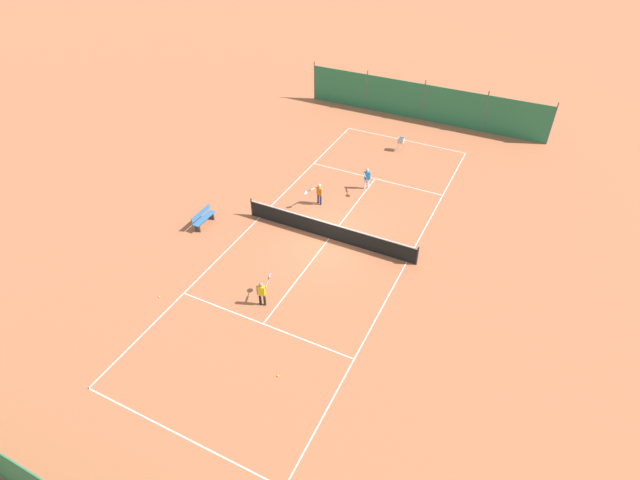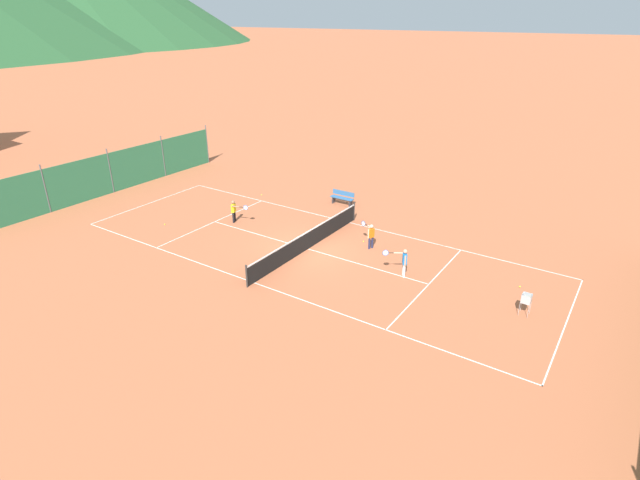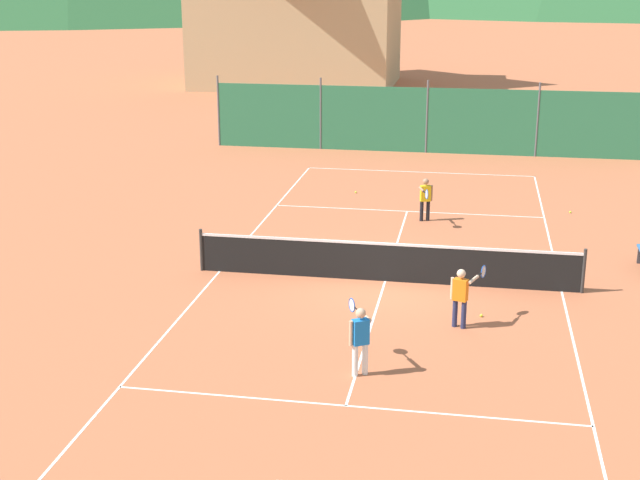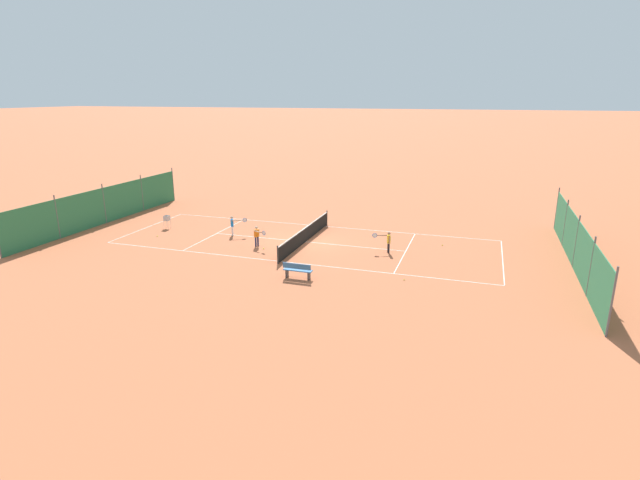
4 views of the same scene
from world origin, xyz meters
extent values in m
plane|color=#B7603D|center=(0.00, 0.00, 0.00)|extent=(600.00, 600.00, 0.00)
cube|color=white|center=(0.00, 11.90, 0.00)|extent=(8.25, 0.05, 0.01)
cube|color=white|center=(0.00, -11.90, 0.00)|extent=(8.25, 0.05, 0.01)
cube|color=white|center=(-4.10, 0.00, 0.00)|extent=(0.05, 23.85, 0.01)
cube|color=white|center=(4.10, 0.00, 0.00)|extent=(0.05, 23.85, 0.01)
cube|color=white|center=(0.00, 6.40, 0.00)|extent=(8.20, 0.05, 0.01)
cube|color=white|center=(0.00, -6.40, 0.00)|extent=(8.20, 0.05, 0.01)
cube|color=white|center=(0.00, 0.00, 0.00)|extent=(0.05, 12.80, 0.01)
cylinder|color=#2D2D2D|center=(-4.55, 0.00, 0.53)|extent=(0.08, 0.08, 1.06)
cylinder|color=#2D2D2D|center=(4.55, 0.00, 0.53)|extent=(0.08, 0.08, 1.06)
cube|color=black|center=(0.00, 0.00, 0.46)|extent=(9.10, 0.02, 0.91)
cube|color=white|center=(0.00, 0.00, 0.93)|extent=(9.10, 0.04, 0.06)
cube|color=#2D754C|center=(0.00, 15.50, 1.30)|extent=(17.20, 0.04, 2.60)
cylinder|color=#59595E|center=(-8.60, 15.50, 1.45)|extent=(0.08, 0.08, 2.90)
cylinder|color=#59595E|center=(-4.30, 15.50, 1.45)|extent=(0.08, 0.08, 2.90)
cylinder|color=#59595E|center=(0.00, 15.50, 1.45)|extent=(0.08, 0.08, 2.90)
cylinder|color=#59595E|center=(4.30, 15.50, 1.45)|extent=(0.08, 0.08, 2.90)
cylinder|color=#59595E|center=(8.60, 15.50, 1.45)|extent=(0.08, 0.08, 2.90)
cube|color=#2D754C|center=(0.00, -15.50, 1.30)|extent=(17.20, 0.04, 2.60)
cylinder|color=#59595E|center=(-8.60, -15.50, 1.45)|extent=(0.08, 0.08, 2.90)
cylinder|color=#59595E|center=(-4.30, -15.50, 1.45)|extent=(0.08, 0.08, 2.90)
cylinder|color=#59595E|center=(0.00, -15.50, 1.45)|extent=(0.08, 0.08, 2.90)
cylinder|color=#59595E|center=(4.30, -15.50, 1.45)|extent=(0.08, 0.08, 2.90)
cylinder|color=black|center=(0.68, 5.48, 0.30)|extent=(0.11, 0.11, 0.60)
cylinder|color=black|center=(0.50, 5.42, 0.30)|extent=(0.11, 0.11, 0.60)
cube|color=yellow|center=(0.59, 5.45, 0.83)|extent=(0.33, 0.25, 0.46)
sphere|color=#A37556|center=(0.59, 5.45, 1.18)|extent=(0.18, 0.18, 0.18)
cylinder|color=#A37556|center=(0.76, 5.51, 0.83)|extent=(0.07, 0.07, 0.46)
cylinder|color=#A37556|center=(0.49, 5.17, 1.02)|extent=(0.21, 0.46, 0.07)
cylinder|color=black|center=(0.59, 4.85, 1.02)|extent=(0.09, 0.21, 0.03)
torus|color=#1E4CB2|center=(0.67, 4.62, 1.02)|extent=(0.11, 0.27, 0.28)
cylinder|color=silver|center=(0.67, 4.62, 1.02)|extent=(0.08, 0.24, 0.25)
cylinder|color=white|center=(-0.01, -5.21, 0.31)|extent=(0.11, 0.11, 0.62)
cylinder|color=white|center=(0.16, -5.11, 0.31)|extent=(0.11, 0.11, 0.62)
cube|color=blue|center=(0.08, -5.16, 0.86)|extent=(0.34, 0.30, 0.48)
sphere|color=tan|center=(0.08, -5.16, 1.22)|extent=(0.19, 0.19, 0.19)
cylinder|color=tan|center=(-0.09, -5.26, 0.86)|extent=(0.07, 0.07, 0.48)
cylinder|color=tan|center=(0.11, -4.86, 1.05)|extent=(0.31, 0.44, 0.07)
cylinder|color=black|center=(-0.07, -4.56, 1.05)|extent=(0.14, 0.20, 0.03)
torus|color=#1E4CB2|center=(-0.20, -4.35, 1.05)|extent=(0.17, 0.25, 0.28)
cylinder|color=silver|center=(-0.20, -4.35, 1.05)|extent=(0.13, 0.22, 0.25)
cylinder|color=#23284C|center=(1.72, -2.53, 0.30)|extent=(0.11, 0.11, 0.60)
cylinder|color=#23284C|center=(1.90, -2.59, 0.30)|extent=(0.11, 0.11, 0.60)
cube|color=orange|center=(1.81, -2.56, 0.83)|extent=(0.33, 0.25, 0.46)
sphere|color=beige|center=(1.81, -2.56, 1.19)|extent=(0.18, 0.18, 0.18)
cylinder|color=beige|center=(1.64, -2.50, 0.83)|extent=(0.07, 0.07, 0.46)
cylinder|color=beige|center=(2.06, -2.41, 1.02)|extent=(0.22, 0.46, 0.07)
cylinder|color=black|center=(2.18, -2.09, 1.02)|extent=(0.10, 0.21, 0.03)
torus|color=#1E4CB2|center=(2.26, -1.86, 1.02)|extent=(0.12, 0.27, 0.28)
cylinder|color=silver|center=(2.26, -1.86, 1.02)|extent=(0.09, 0.24, 0.25)
sphere|color=#CCE033|center=(2.27, -1.90, 0.03)|extent=(0.07, 0.07, 0.07)
sphere|color=#CCE033|center=(-1.87, 8.39, 0.03)|extent=(0.07, 0.07, 0.07)
sphere|color=#CCE033|center=(1.92, -9.75, 0.03)|extent=(0.07, 0.07, 0.07)
sphere|color=#CCE033|center=(4.91, 7.07, 0.03)|extent=(0.07, 0.07, 0.07)
cylinder|color=#B7B7BC|center=(-0.34, -10.57, 0.28)|extent=(0.02, 0.02, 0.55)
cylinder|color=#B7B7BC|center=(0.00, -10.57, 0.28)|extent=(0.02, 0.02, 0.55)
cylinder|color=#B7B7BC|center=(-0.34, -10.23, 0.28)|extent=(0.02, 0.02, 0.55)
cylinder|color=#B7B7BC|center=(0.00, -10.23, 0.28)|extent=(0.02, 0.02, 0.55)
cube|color=#B7B7BC|center=(-0.17, -10.40, 0.56)|extent=(0.34, 0.34, 0.02)
cube|color=#B7B7BC|center=(-0.17, -10.57, 0.72)|extent=(0.34, 0.02, 0.34)
cube|color=#B7B7BC|center=(-0.17, -10.23, 0.72)|extent=(0.34, 0.02, 0.34)
cube|color=#B7B7BC|center=(-0.34, -10.40, 0.72)|extent=(0.02, 0.34, 0.34)
cube|color=#B7B7BC|center=(0.00, -10.40, 0.72)|extent=(0.02, 0.34, 0.34)
sphere|color=#CCE033|center=(-0.14, -10.49, 0.60)|extent=(0.07, 0.07, 0.07)
sphere|color=#CCE033|center=(-0.06, -10.51, 0.60)|extent=(0.07, 0.07, 0.07)
sphere|color=#CCE033|center=(-0.20, -10.42, 0.60)|extent=(0.07, 0.07, 0.07)
sphere|color=#CCE033|center=(-0.17, -10.50, 0.60)|extent=(0.07, 0.07, 0.07)
sphere|color=#CCE033|center=(-0.07, -10.28, 0.60)|extent=(0.07, 0.07, 0.07)
sphere|color=#CCE033|center=(-0.27, -10.46, 0.60)|extent=(0.07, 0.07, 0.07)
sphere|color=#CCE033|center=(-0.05, -10.51, 0.66)|extent=(0.07, 0.07, 0.07)
sphere|color=#CCE033|center=(-0.09, -10.48, 0.66)|extent=(0.07, 0.07, 0.07)
sphere|color=#CCE033|center=(-0.10, -10.45, 0.66)|extent=(0.07, 0.07, 0.07)
sphere|color=#CCE033|center=(-0.27, -10.35, 0.66)|extent=(0.07, 0.07, 0.07)
sphere|color=#CCE033|center=(-0.12, -10.51, 0.66)|extent=(0.07, 0.07, 0.07)
cube|color=#336699|center=(6.30, 1.85, 0.44)|extent=(0.36, 1.50, 0.05)
cube|color=#336699|center=(6.46, 1.85, 0.70)|extent=(0.04, 1.50, 0.28)
cube|color=#333338|center=(6.30, 1.25, 0.22)|extent=(0.32, 0.06, 0.44)
cube|color=#333338|center=(6.30, 2.45, 0.22)|extent=(0.32, 0.06, 0.44)
camera|label=1|loc=(-8.30, 17.95, 15.57)|focal=28.00mm
camera|label=2|loc=(-18.32, -12.91, 10.76)|focal=28.00mm
camera|label=3|loc=(1.96, -20.00, 7.23)|focal=50.00mm
camera|label=4|loc=(28.73, 10.40, 9.06)|focal=28.00mm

